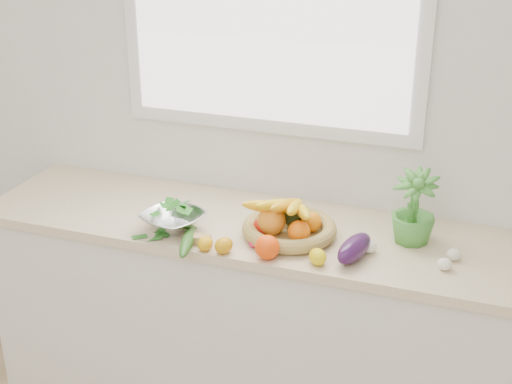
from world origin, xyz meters
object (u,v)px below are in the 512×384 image
(potted_herb, at_px, (413,209))
(fruit_basket, at_px, (289,224))
(colander_with_spinach, at_px, (173,216))
(eggplant, at_px, (354,248))
(cucumber, at_px, (187,242))
(apple, at_px, (264,226))

(potted_herb, relative_size, fruit_basket, 0.69)
(fruit_basket, distance_m, colander_with_spinach, 0.46)
(eggplant, relative_size, fruit_basket, 0.50)
(cucumber, distance_m, potted_herb, 0.87)
(eggplant, distance_m, potted_herb, 0.29)
(eggplant, bearing_deg, colander_with_spinach, -178.99)
(eggplant, bearing_deg, fruit_basket, 161.02)
(eggplant, height_order, cucumber, eggplant)
(cucumber, height_order, colander_with_spinach, colander_with_spinach)
(cucumber, bearing_deg, eggplant, 11.18)
(apple, distance_m, colander_with_spinach, 0.36)
(cucumber, relative_size, colander_with_spinach, 0.84)
(fruit_basket, bearing_deg, eggplant, -18.98)
(potted_herb, relative_size, colander_with_spinach, 1.04)
(eggplant, height_order, colander_with_spinach, colander_with_spinach)
(colander_with_spinach, bearing_deg, eggplant, 1.01)
(potted_herb, bearing_deg, apple, -164.74)
(potted_herb, distance_m, fruit_basket, 0.48)
(apple, relative_size, eggplant, 0.37)
(cucumber, bearing_deg, apple, 37.31)
(potted_herb, bearing_deg, fruit_basket, -165.78)
(apple, xyz_separation_m, colander_with_spinach, (-0.36, -0.08, 0.02))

